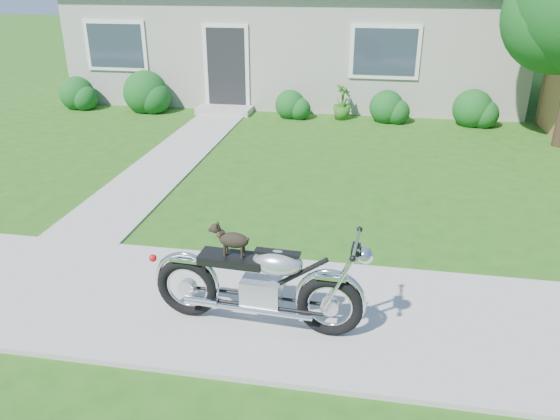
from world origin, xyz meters
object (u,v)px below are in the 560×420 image
Objects in this scene: potted_plant_left at (135,96)px; house at (301,17)px; motorcycle_with_dog at (261,283)px; potted_plant_right at (342,102)px.

house is at bearing 41.31° from potted_plant_left.
motorcycle_with_dog reaches higher than potted_plant_left.
potted_plant_left is (-3.92, -3.44, -1.79)m from house.
house is 4.16m from potted_plant_right.
house is 12.53m from motorcycle_with_dog.
potted_plant_right reaches higher than potted_plant_left.
potted_plant_left is 5.48m from potted_plant_right.
house is at bearing 114.32° from potted_plant_right.
potted_plant_right is at bearing -65.68° from house.
potted_plant_right is (5.48, 0.00, 0.06)m from potted_plant_left.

